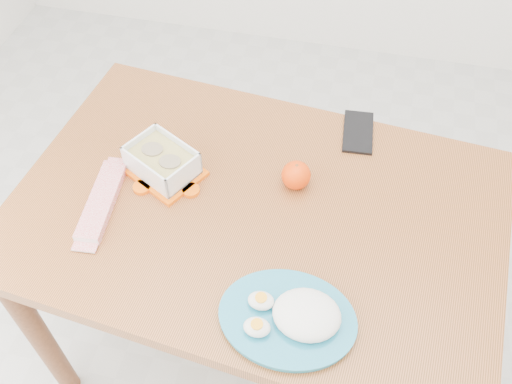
% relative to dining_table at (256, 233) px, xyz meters
% --- Properties ---
extents(ground, '(3.50, 3.50, 0.00)m').
position_rel_dining_table_xyz_m(ground, '(0.06, -0.03, -0.65)').
color(ground, '#B7B7B2').
rests_on(ground, ground).
extents(dining_table, '(1.24, 0.89, 0.75)m').
position_rel_dining_table_xyz_m(dining_table, '(0.00, 0.00, 0.00)').
color(dining_table, '#AB5D30').
rests_on(dining_table, ground).
extents(food_container, '(0.23, 0.21, 0.08)m').
position_rel_dining_table_xyz_m(food_container, '(-0.25, 0.06, 0.14)').
color(food_container, '#FF6107').
rests_on(food_container, dining_table).
extents(orange_fruit, '(0.07, 0.07, 0.07)m').
position_rel_dining_table_xyz_m(orange_fruit, '(0.08, 0.09, 0.14)').
color(orange_fruit, '#F03904').
rests_on(orange_fruit, dining_table).
extents(rice_plate, '(0.28, 0.28, 0.08)m').
position_rel_dining_table_xyz_m(rice_plate, '(0.14, -0.27, 0.13)').
color(rice_plate, teal).
rests_on(rice_plate, dining_table).
extents(candy_bar, '(0.08, 0.24, 0.02)m').
position_rel_dining_table_xyz_m(candy_bar, '(-0.36, -0.07, 0.11)').
color(candy_bar, red).
rests_on(candy_bar, dining_table).
extents(smartphone, '(0.09, 0.16, 0.01)m').
position_rel_dining_table_xyz_m(smartphone, '(0.21, 0.31, 0.11)').
color(smartphone, black).
rests_on(smartphone, dining_table).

